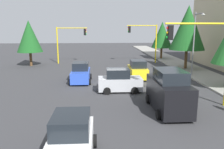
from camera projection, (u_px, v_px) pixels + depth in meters
name	position (u px, v px, depth m)	size (l,w,h in m)	color
ground_plane	(113.00, 86.00, 21.61)	(120.00, 120.00, 0.00)	#353538
sidewalk_kerb	(199.00, 73.00, 27.08)	(80.00, 4.00, 0.15)	gray
traffic_signal_far_left	(145.00, 36.00, 34.79)	(0.36, 4.59, 5.82)	yellow
traffic_signal_near_left	(204.00, 47.00, 15.24)	(0.36, 4.59, 5.80)	yellow
traffic_signal_far_right	(70.00, 38.00, 34.19)	(0.36, 4.59, 5.45)	yellow
street_lamp_curbside	(196.00, 37.00, 24.78)	(2.15, 0.28, 7.00)	slate
tree_roadside_mid	(188.00, 28.00, 28.91)	(4.45, 4.45, 8.15)	brown
tree_opposite_side	(29.00, 36.00, 31.87)	(3.51, 3.51, 6.39)	brown
tree_roadside_far	(162.00, 35.00, 38.91)	(3.49, 3.49, 6.35)	brown
delivery_van_black	(168.00, 92.00, 14.94)	(4.80, 2.22, 2.77)	black
car_blue	(81.00, 73.00, 22.90)	(3.79, 2.07, 1.98)	blue
car_white	(71.00, 141.00, 9.23)	(3.68, 2.02, 1.98)	white
car_silver	(120.00, 81.00, 19.50)	(2.04, 3.69, 1.98)	#B2B5BA
car_yellow	(138.00, 70.00, 24.60)	(3.77, 2.04, 1.98)	yellow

